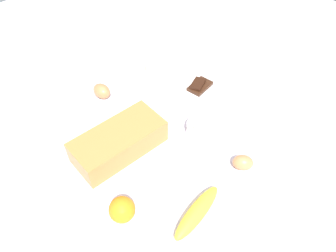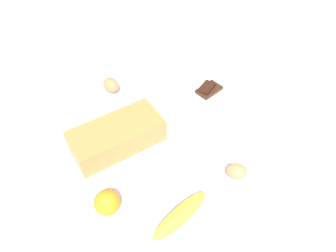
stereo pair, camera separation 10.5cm
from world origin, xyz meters
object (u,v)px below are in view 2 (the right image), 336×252
Objects in this scene: flour_bowl at (206,131)px; butter_block at (172,65)px; banana at (181,215)px; orange_fruit at (107,202)px; loaf_pan at (117,136)px; egg_near_butter at (111,85)px; chocolate_plate at (209,91)px; egg_beside_bowl at (237,171)px.

butter_block is at bearing -102.84° from flour_bowl.
orange_fruit is (0.15, -0.12, 0.01)m from banana.
loaf_pan is 0.26m from egg_near_butter.
egg_beside_bowl is at bearing 68.32° from chocolate_plate.
orange_fruit is at bearing -38.07° from banana.
loaf_pan is 2.20× the size of chocolate_plate.
loaf_pan reaches higher than chocolate_plate.
butter_block is at bearing -73.68° from chocolate_plate.
orange_fruit is at bearing 43.65° from butter_block.
chocolate_plate is (-0.05, 0.17, -0.02)m from butter_block.
butter_block is at bearing -99.27° from egg_beside_bowl.
flour_bowl is 0.35m from butter_block.
egg_beside_bowl is at bearing 80.73° from butter_block.
flour_bowl is 0.29m from banana.
egg_beside_bowl is 0.36m from chocolate_plate.
banana is at bearing 141.93° from orange_fruit.
orange_fruit is 1.15× the size of egg_beside_bowl.
egg_beside_bowl is (0.01, 0.17, -0.01)m from flour_bowl.
flour_bowl reaches higher than butter_block.
butter_block is at bearing -118.25° from banana.
banana is at bearing 85.37° from egg_near_butter.
egg_near_butter is at bearing -114.28° from orange_fruit.
loaf_pan reaches higher than orange_fruit.
banana is 3.14× the size of egg_beside_bowl.
egg_near_butter is 0.55m from egg_beside_bowl.
egg_near_butter is (-0.08, -0.24, -0.02)m from loaf_pan.
egg_near_butter is at bearing -72.58° from egg_beside_bowl.
chocolate_plate is at bearing 106.32° from butter_block.
egg_beside_bowl is at bearing 107.42° from egg_near_butter.
flour_bowl is at bearing 115.43° from egg_near_butter.
loaf_pan is 0.32m from banana.
flour_bowl is 1.34× the size of butter_block.
loaf_pan is 0.28m from flour_bowl.
flour_bowl reaches higher than egg_near_butter.
chocolate_plate is at bearing 147.88° from egg_near_butter.
flour_bowl is 0.21m from chocolate_plate.
loaf_pan is at bearing -48.25° from egg_beside_bowl.
egg_beside_bowl is at bearing -170.44° from banana.
chocolate_plate is at bearing -174.06° from loaf_pan.
butter_block is 0.25m from egg_near_butter.
flour_bowl is at bearing -167.28° from orange_fruit.
loaf_pan is at bearing -23.60° from flour_bowl.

